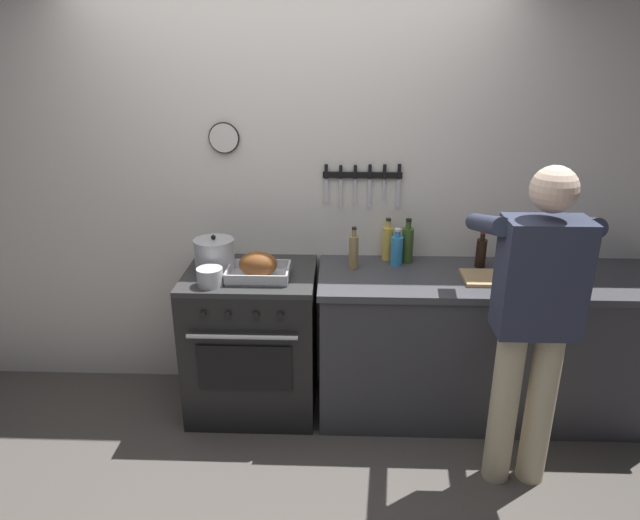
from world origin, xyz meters
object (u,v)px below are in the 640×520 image
at_px(stove, 253,341).
at_px(roasting_pan, 258,267).
at_px(stock_pot, 215,255).
at_px(cutting_board, 495,278).
at_px(person_cook, 534,312).
at_px(bottle_cooking_oil, 388,242).
at_px(bottle_olive_oil, 407,244).
at_px(bottle_dish_soap, 397,250).
at_px(saucepan, 210,277).
at_px(bottle_soy_sauce, 481,252).
at_px(bottle_hot_sauce, 507,257).
at_px(bottle_vinegar, 354,251).

bearing_deg(stove, roasting_pan, -52.31).
bearing_deg(stock_pot, cutting_board, -2.82).
relative_size(person_cook, stock_pot, 7.09).
relative_size(cutting_board, bottle_cooking_oil, 1.37).
bearing_deg(stove, bottle_olive_oil, 12.54).
distance_m(bottle_olive_oil, bottle_cooking_oil, 0.12).
xyz_separation_m(cutting_board, bottle_dish_soap, (-0.54, 0.22, 0.08)).
bearing_deg(bottle_olive_oil, bottle_dish_soap, -143.57).
bearing_deg(saucepan, roasting_pan, 23.73).
distance_m(cutting_board, bottle_olive_oil, 0.55).
distance_m(saucepan, bottle_soy_sauce, 1.58).
bearing_deg(cutting_board, bottle_hot_sauce, 57.50).
bearing_deg(bottle_soy_sauce, bottle_dish_soap, 177.75).
bearing_deg(bottle_dish_soap, person_cook, -51.59).
xyz_separation_m(roasting_pan, saucepan, (-0.25, -0.11, -0.02)).
xyz_separation_m(bottle_olive_oil, bottle_hot_sauce, (0.57, -0.11, -0.04)).
xyz_separation_m(bottle_cooking_oil, bottle_hot_sauce, (0.69, -0.15, -0.03)).
relative_size(stock_pot, bottle_dish_soap, 1.03).
xyz_separation_m(stock_pot, bottle_hot_sauce, (1.71, 0.08, -0.02)).
distance_m(bottle_olive_oil, bottle_hot_sauce, 0.58).
xyz_separation_m(person_cook, bottle_cooking_oil, (-0.64, 0.83, 0.06)).
relative_size(stock_pot, cutting_board, 0.65).
relative_size(bottle_hot_sauce, bottle_dish_soap, 0.84).
relative_size(roasting_pan, bottle_soy_sauce, 1.58).
bearing_deg(person_cook, bottle_hot_sauce, 9.14).
relative_size(roasting_pan, cutting_board, 0.98).
bearing_deg(bottle_soy_sauce, roasting_pan, -170.27).
distance_m(stove, bottle_olive_oil, 1.11).
height_order(roasting_pan, cutting_board, roasting_pan).
xyz_separation_m(roasting_pan, bottle_soy_sauce, (1.30, 0.22, 0.02)).
height_order(cutting_board, bottle_cooking_oil, bottle_cooking_oil).
relative_size(person_cook, roasting_pan, 4.72).
relative_size(roasting_pan, saucepan, 2.45).
distance_m(stock_pot, bottle_cooking_oil, 1.05).
bearing_deg(stove, bottle_dish_soap, 10.32).
bearing_deg(stock_pot, bottle_vinegar, 5.23).
bearing_deg(bottle_olive_oil, stock_pot, -170.61).
bearing_deg(bottle_cooking_oil, stove, -163.05).
bearing_deg(saucepan, bottle_olive_oil, 19.77).
bearing_deg(bottle_cooking_oil, person_cook, -52.60).
relative_size(bottle_soy_sauce, bottle_cooking_oil, 0.85).
bearing_deg(stove, bottle_vinegar, 8.77).
bearing_deg(bottle_dish_soap, bottle_olive_oil, 36.43).
relative_size(bottle_olive_oil, bottle_hot_sauce, 1.43).
relative_size(saucepan, bottle_soy_sauce, 0.64).
bearing_deg(person_cook, saucepan, 90.19).
bearing_deg(roasting_pan, cutting_board, 1.05).
distance_m(person_cook, roasting_pan, 1.47).
relative_size(person_cook, bottle_soy_sauce, 7.44).
height_order(saucepan, bottle_olive_oil, bottle_olive_oil).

